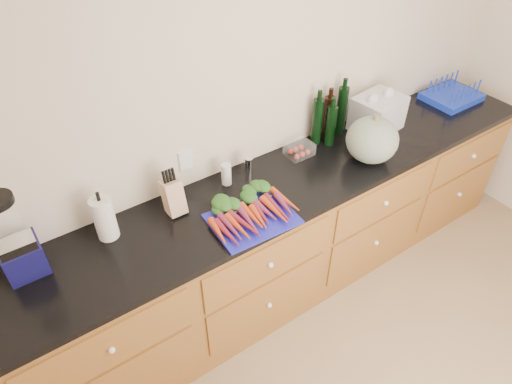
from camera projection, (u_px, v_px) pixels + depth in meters
wall_back at (270, 99)px, 2.71m from camera, size 4.10×0.05×2.60m
cabinets at (296, 233)px, 3.05m from camera, size 3.60×0.64×0.90m
countertop at (300, 177)px, 2.75m from camera, size 3.64×0.62×0.04m
cutting_board at (252, 219)px, 2.43m from camera, size 0.46×0.36×0.01m
carrots at (249, 211)px, 2.44m from camera, size 0.45×0.31×0.06m
squash at (372, 140)px, 2.77m from camera, size 0.32×0.32×0.29m
blender_appliance at (15, 241)px, 2.05m from camera, size 0.18×0.18×0.45m
paper_towel at (104, 218)px, 2.27m from camera, size 0.11×0.11×0.24m
knife_block at (173, 197)px, 2.43m from camera, size 0.10×0.10×0.20m
grinder_salt at (226, 174)px, 2.63m from camera, size 0.06×0.06×0.13m
grinder_pepper at (227, 175)px, 2.64m from camera, size 0.05×0.05×0.13m
canister_chrome at (249, 166)px, 2.70m from camera, size 0.05×0.05×0.12m
tomato_box at (299, 149)px, 2.87m from camera, size 0.16×0.13×0.08m
bottles at (330, 119)px, 2.94m from camera, size 0.28×0.14×0.33m
grocery_bag at (377, 113)px, 3.07m from camera, size 0.35×0.29×0.23m
dish_rack at (452, 95)px, 3.42m from camera, size 0.39×0.31×0.16m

